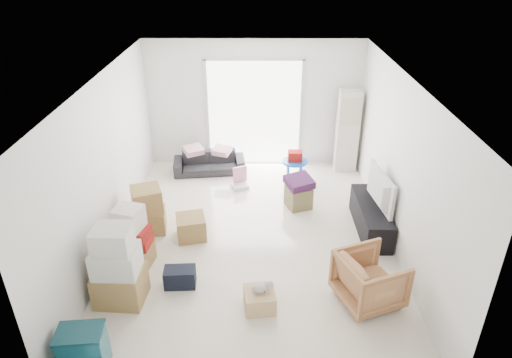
{
  "coord_description": "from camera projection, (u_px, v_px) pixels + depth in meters",
  "views": [
    {
      "loc": [
        0.07,
        -6.24,
        4.43
      ],
      "look_at": [
        0.05,
        0.2,
        1.04
      ],
      "focal_mm": 32.0,
      "sensor_mm": 36.0,
      "label": 1
    }
  ],
  "objects": [
    {
      "name": "blanket",
      "position": [
        299.0,
        184.0,
        8.31
      ],
      "size": [
        0.58,
        0.58,
        0.14
      ],
      "primitive_type": "cube",
      "rotation": [
        0.0,
        0.0,
        0.37
      ],
      "color": "#502153",
      "rests_on": "ottoman"
    },
    {
      "name": "box_stack_b",
      "position": [
        132.0,
        241.0,
        6.8
      ],
      "size": [
        0.59,
        0.58,
        1.01
      ],
      "rotation": [
        0.0,
        0.0,
        -0.18
      ],
      "color": "#A27E49",
      "rests_on": "room_shell"
    },
    {
      "name": "box_stack_c",
      "position": [
        148.0,
        210.0,
        7.66
      ],
      "size": [
        0.6,
        0.6,
        0.81
      ],
      "rotation": [
        0.0,
        0.0,
        0.15
      ],
      "color": "#A27E49",
      "rests_on": "room_shell"
    },
    {
      "name": "armchair",
      "position": [
        370.0,
        277.0,
        6.13
      ],
      "size": [
        0.97,
        1.0,
        0.81
      ],
      "primitive_type": "imported",
      "rotation": [
        0.0,
        0.0,
        1.95
      ],
      "color": "tan",
      "rests_on": "room_shell"
    },
    {
      "name": "pillow_right",
      "position": [
        222.0,
        145.0,
        9.46
      ],
      "size": [
        0.4,
        0.37,
        0.11
      ],
      "primitive_type": "cube",
      "rotation": [
        0.0,
        0.0,
        -0.37
      ],
      "color": "#E3A5B8",
      "rests_on": "sofa"
    },
    {
      "name": "plush_bunny",
      "position": [
        262.0,
        287.0,
        6.05
      ],
      "size": [
        0.3,
        0.17,
        0.15
      ],
      "rotation": [
        0.0,
        0.0,
        -0.09
      ],
      "color": "#B2ADA8",
      "rests_on": "wood_crate"
    },
    {
      "name": "sliding_door",
      "position": [
        254.0,
        109.0,
        9.64
      ],
      "size": [
        2.1,
        0.04,
        2.33
      ],
      "color": "white",
      "rests_on": "room_shell"
    },
    {
      "name": "toy_walker",
      "position": [
        240.0,
        182.0,
        9.16
      ],
      "size": [
        0.39,
        0.37,
        0.41
      ],
      "rotation": [
        0.0,
        0.0,
        0.41
      ],
      "color": "silver",
      "rests_on": "room_shell"
    },
    {
      "name": "wood_crate",
      "position": [
        260.0,
        300.0,
        6.13
      ],
      "size": [
        0.45,
        0.45,
        0.27
      ],
      "primitive_type": "cube",
      "rotation": [
        0.0,
        0.0,
        0.13
      ],
      "color": "tan",
      "rests_on": "room_shell"
    },
    {
      "name": "ac_tower",
      "position": [
        347.0,
        131.0,
        9.52
      ],
      "size": [
        0.45,
        0.3,
        1.75
      ],
      "primitive_type": "cube",
      "color": "silver",
      "rests_on": "room_shell"
    },
    {
      "name": "kids_table",
      "position": [
        295.0,
        160.0,
        9.25
      ],
      "size": [
        0.52,
        0.52,
        0.65
      ],
      "rotation": [
        0.0,
        0.0,
        -0.33
      ],
      "color": "blue",
      "rests_on": "room_shell"
    },
    {
      "name": "ottoman",
      "position": [
        298.0,
        197.0,
        8.44
      ],
      "size": [
        0.53,
        0.53,
        0.41
      ],
      "primitive_type": "cube",
      "rotation": [
        0.0,
        0.0,
        0.35
      ],
      "color": "olive",
      "rests_on": "room_shell"
    },
    {
      "name": "tv_console",
      "position": [
        371.0,
        217.0,
        7.74
      ],
      "size": [
        0.44,
        1.48,
        0.49
      ],
      "primitive_type": "cube",
      "color": "black",
      "rests_on": "room_shell"
    },
    {
      "name": "duffel_bag",
      "position": [
        180.0,
        277.0,
        6.53
      ],
      "size": [
        0.46,
        0.29,
        0.28
      ],
      "primitive_type": "cube",
      "rotation": [
        0.0,
        0.0,
        0.05
      ],
      "color": "black",
      "rests_on": "room_shell"
    },
    {
      "name": "pillow_left",
      "position": [
        193.0,
        145.0,
        9.47
      ],
      "size": [
        0.45,
        0.42,
        0.11
      ],
      "primitive_type": "cube",
      "rotation": [
        0.0,
        0.0,
        0.51
      ],
      "color": "#E3A5B8",
      "rests_on": "sofa"
    },
    {
      "name": "television",
      "position": [
        373.0,
        201.0,
        7.59
      ],
      "size": [
        0.73,
        1.12,
        0.14
      ],
      "primitive_type": "imported",
      "rotation": [
        0.0,
        0.0,
        1.7
      ],
      "color": "black",
      "rests_on": "tv_console"
    },
    {
      "name": "storage_bins",
      "position": [
        84.0,
        351.0,
        5.16
      ],
      "size": [
        0.55,
        0.41,
        0.6
      ],
      "rotation": [
        0.0,
        0.0,
        0.09
      ],
      "color": "#124E5E",
      "rests_on": "room_shell"
    },
    {
      "name": "room_shell",
      "position": [
        253.0,
        167.0,
        6.96
      ],
      "size": [
        4.98,
        6.48,
        3.18
      ],
      "color": "silver",
      "rests_on": "ground"
    },
    {
      "name": "loose_box",
      "position": [
        191.0,
        227.0,
        7.58
      ],
      "size": [
        0.56,
        0.56,
        0.39
      ],
      "primitive_type": "cube",
      "rotation": [
        0.0,
        0.0,
        0.23
      ],
      "color": "#A27E49",
      "rests_on": "room_shell"
    },
    {
      "name": "box_stack_a",
      "position": [
        118.0,
        269.0,
        6.09
      ],
      "size": [
        0.68,
        0.58,
        1.18
      ],
      "rotation": [
        0.0,
        0.0,
        -0.04
      ],
      "color": "#A27E49",
      "rests_on": "room_shell"
    },
    {
      "name": "sofa",
      "position": [
        209.0,
        160.0,
        9.66
      ],
      "size": [
        1.53,
        0.6,
        0.58
      ],
      "primitive_type": "imported",
      "rotation": [
        0.0,
        0.0,
        0.11
      ],
      "color": "#29292E",
      "rests_on": "room_shell"
    }
  ]
}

